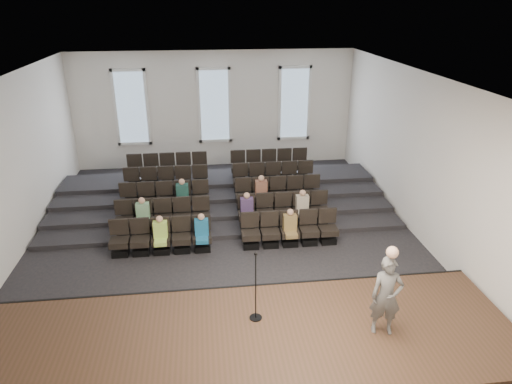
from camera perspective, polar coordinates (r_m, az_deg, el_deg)
ground at (r=14.44m, az=-3.81°, el=-5.85°), size 14.00×14.00×0.00m
ceiling at (r=12.79m, az=-4.42°, el=14.19°), size 12.00×14.00×0.02m
wall_back at (r=20.16m, az=-5.20°, el=10.19°), size 12.00×0.04×5.00m
wall_front at (r=7.20m, az=-0.92°, el=-15.40°), size 12.00×0.04×5.00m
wall_left at (r=14.47m, az=-28.65°, el=2.15°), size 0.04×14.00×5.00m
wall_right at (r=14.93m, az=19.71°, el=4.27°), size 0.04×14.00×5.00m
stage at (r=10.12m, az=-2.04°, el=-18.63°), size 11.80×3.60×0.50m
stage_lip at (r=11.49m, az=-2.84°, el=-12.78°), size 11.80×0.06×0.52m
risers at (r=17.20m, az=-4.45°, el=-0.18°), size 11.80×4.80×0.60m
seating_rows at (r=15.52m, az=-4.21°, el=-0.90°), size 6.80×4.70×1.67m
windows at (r=20.05m, az=-5.21°, el=10.70°), size 8.44×0.10×3.24m
audience at (r=14.35m, az=-3.97°, el=-2.40°), size 5.45×2.64×1.10m
speaker at (r=9.90m, az=15.99°, el=-12.42°), size 0.71×0.54×1.76m
mic_stand at (r=10.09m, az=-0.04°, el=-13.27°), size 0.28×0.28×1.67m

